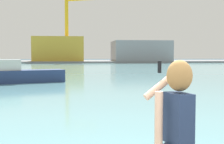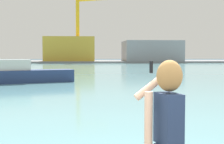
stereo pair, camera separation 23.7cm
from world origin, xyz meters
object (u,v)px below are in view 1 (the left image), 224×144
object	(u,v)px
boat_moored	(13,74)
warehouse_left	(59,49)
warehouse_right	(140,51)
person_photographer	(177,122)
port_crane	(70,23)

from	to	relation	value
boat_moored	warehouse_left	world-z (taller)	warehouse_left
boat_moored	warehouse_right	size ratio (longest dim) A/B	0.51
person_photographer	warehouse_left	xyz separation A→B (m)	(-6.04, 87.94, 2.25)
boat_moored	warehouse_right	world-z (taller)	warehouse_right
person_photographer	boat_moored	world-z (taller)	person_photographer
warehouse_right	port_crane	xyz separation A→B (m)	(-20.75, -3.07, 7.65)
warehouse_left	port_crane	world-z (taller)	port_crane
person_photographer	port_crane	xyz separation A→B (m)	(-2.80, 84.91, 9.36)
person_photographer	warehouse_right	size ratio (longest dim) A/B	0.11
person_photographer	port_crane	distance (m)	85.47
boat_moored	port_crane	size ratio (longest dim) A/B	0.47
warehouse_left	port_crane	bearing A→B (deg)	-43.03
person_photographer	boat_moored	size ratio (longest dim) A/B	0.21
warehouse_left	warehouse_right	bearing A→B (deg)	0.11
person_photographer	warehouse_right	world-z (taller)	warehouse_right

